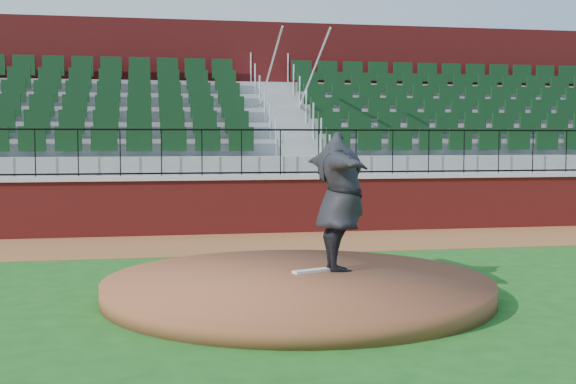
% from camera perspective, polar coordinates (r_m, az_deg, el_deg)
% --- Properties ---
extents(ground, '(90.00, 90.00, 0.00)m').
position_cam_1_polar(ground, '(9.93, 1.63, -8.10)').
color(ground, '#164F17').
rests_on(ground, ground).
extents(warning_track, '(34.00, 3.20, 0.01)m').
position_cam_1_polar(warning_track, '(15.17, -2.76, -3.87)').
color(warning_track, brown).
rests_on(warning_track, ground).
extents(field_wall, '(34.00, 0.35, 1.20)m').
position_cam_1_polar(field_wall, '(16.68, -3.53, -1.10)').
color(field_wall, maroon).
rests_on(field_wall, ground).
extents(wall_cap, '(34.00, 0.45, 0.10)m').
position_cam_1_polar(wall_cap, '(16.63, -3.54, 1.13)').
color(wall_cap, '#B7B7B7').
rests_on(wall_cap, field_wall).
extents(wall_railing, '(34.00, 0.05, 1.00)m').
position_cam_1_polar(wall_railing, '(16.62, -3.55, 3.02)').
color(wall_railing, black).
rests_on(wall_railing, wall_cap).
extents(seating_stands, '(34.00, 5.10, 4.60)m').
position_cam_1_polar(seating_stands, '(19.32, -4.57, 4.63)').
color(seating_stands, gray).
rests_on(seating_stands, ground).
extents(concourse_wall, '(34.00, 0.50, 5.50)m').
position_cam_1_polar(concourse_wall, '(22.12, -5.37, 5.71)').
color(concourse_wall, maroon).
rests_on(concourse_wall, ground).
extents(pitchers_mound, '(5.13, 5.13, 0.25)m').
position_cam_1_polar(pitchers_mound, '(10.02, 0.74, -7.26)').
color(pitchers_mound, brown).
rests_on(pitchers_mound, ground).
extents(pitching_rubber, '(0.56, 0.32, 0.04)m').
position_cam_1_polar(pitching_rubber, '(10.44, 1.76, -6.01)').
color(pitching_rubber, silver).
rests_on(pitching_rubber, pitchers_mound).
extents(pitcher, '(0.71, 2.40, 1.94)m').
position_cam_1_polar(pitcher, '(10.46, 3.94, -0.73)').
color(pitcher, black).
rests_on(pitcher, pitchers_mound).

